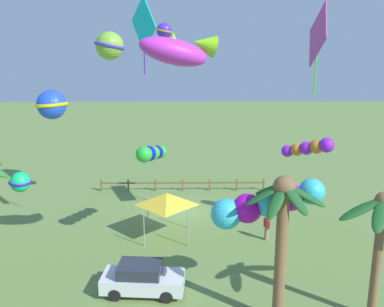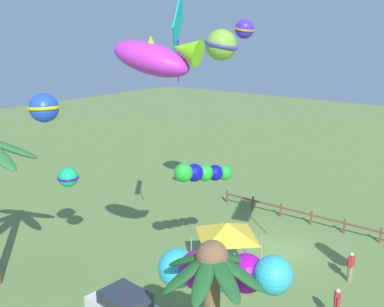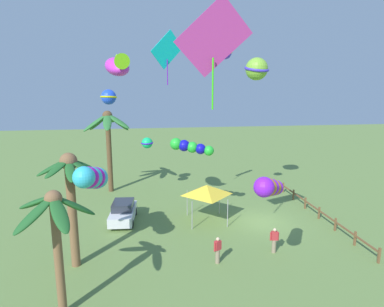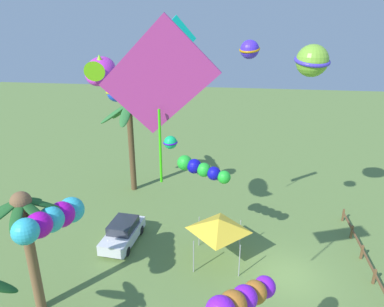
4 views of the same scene
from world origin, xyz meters
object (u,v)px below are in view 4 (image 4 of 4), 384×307
parked_car_0 (123,232)px  kite_tube_3 (242,300)px  kite_tube_1 (54,218)px  kite_diamond_2 (172,44)px  palm_tree_0 (25,228)px  kite_ball_0 (250,49)px  kite_tube_6 (201,169)px  kite_ball_8 (312,61)px  kite_diamond_9 (158,81)px  palm_tree_2 (130,121)px  festival_tent (219,225)px  kite_fish_4 (100,70)px  kite_ball_7 (170,142)px  kite_ball_5 (116,93)px

parked_car_0 → kite_tube_3: size_ratio=1.39×
kite_tube_1 → kite_diamond_2: kite_diamond_2 is taller
palm_tree_0 → kite_ball_0: kite_ball_0 is taller
palm_tree_0 → kite_tube_6: 9.53m
kite_ball_0 → kite_diamond_2: bearing=78.3°
palm_tree_0 → kite_ball_8: (9.01, -13.47, 6.73)m
kite_tube_1 → kite_ball_8: kite_ball_8 is taller
palm_tree_0 → parked_car_0: palm_tree_0 is taller
kite_diamond_2 → kite_diamond_9: bearing=-171.3°
kite_tube_6 → palm_tree_2: bearing=40.7°
festival_tent → kite_fish_4: size_ratio=0.78×
palm_tree_0 → kite_ball_7: size_ratio=4.21×
kite_ball_0 → kite_ball_5: (4.22, 8.45, -3.12)m
palm_tree_2 → festival_tent: 12.17m
festival_tent → kite_ball_7: size_ratio=1.83×
palm_tree_2 → festival_tent: size_ratio=2.75×
festival_tent → kite_diamond_9: bearing=170.4°
kite_ball_8 → kite_tube_1: bearing=124.0°
kite_diamond_2 → kite_ball_0: bearing=-101.7°
kite_ball_0 → kite_fish_4: size_ratio=0.35×
palm_tree_2 → kite_tube_1: palm_tree_2 is taller
palm_tree_2 → kite_diamond_2: (-7.70, -5.10, 6.44)m
festival_tent → kite_fish_4: bearing=98.1°
kite_diamond_2 → kite_fish_4: 3.92m
kite_fish_4 → kite_tube_6: (1.63, -4.93, -5.73)m
palm_tree_2 → kite_ball_7: (-1.52, -3.60, -1.12)m
festival_tent → kite_tube_3: bearing=-171.8°
kite_ball_0 → palm_tree_0: bearing=117.9°
kite_ball_0 → kite_ball_5: size_ratio=0.72×
parked_car_0 → palm_tree_0: bearing=158.9°
palm_tree_2 → festival_tent: palm_tree_2 is taller
kite_fish_4 → kite_ball_8: (4.75, -10.96, 0.12)m
kite_tube_1 → kite_fish_4: (3.62, -1.43, 6.39)m
palm_tree_2 → kite_ball_5: kite_ball_5 is taller
kite_ball_0 → kite_tube_3: kite_ball_0 is taller
kite_ball_0 → kite_diamond_2: 4.05m
palm_tree_0 → kite_ball_0: size_ratio=5.11×
festival_tent → kite_ball_7: (7.06, 4.25, 2.49)m
kite_ball_8 → palm_tree_0: bearing=123.8°
palm_tree_2 → kite_ball_8: kite_ball_8 is taller
kite_tube_6 → kite_ball_8: size_ratio=1.28×
kite_ball_5 → kite_diamond_9: kite_diamond_9 is taller
festival_tent → kite_tube_1: size_ratio=0.59×
palm_tree_0 → kite_fish_4: size_ratio=1.79×
kite_ball_0 → kite_ball_7: 11.56m
festival_tent → kite_tube_1: (-4.48, 7.50, 2.50)m
parked_car_0 → kite_ball_0: bearing=-96.6°
festival_tent → kite_tube_1: 9.09m
kite_tube_6 → kite_diamond_2: bearing=86.1°
palm_tree_2 → kite_diamond_2: kite_diamond_2 is taller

